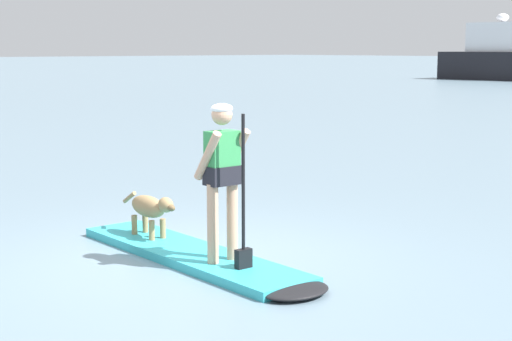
{
  "coord_description": "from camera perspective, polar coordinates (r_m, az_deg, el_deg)",
  "views": [
    {
      "loc": [
        6.89,
        -5.32,
        2.34
      ],
      "look_at": [
        0.0,
        1.0,
        0.9
      ],
      "focal_mm": 55.78,
      "sensor_mm": 36.0,
      "label": 1
    }
  ],
  "objects": [
    {
      "name": "person_paddler",
      "position": [
        8.3,
        -2.37,
        -0.02
      ],
      "size": [
        0.61,
        0.49,
        1.68
      ],
      "color": "tan",
      "rests_on": "paddleboard"
    },
    {
      "name": "moored_boat_far_port",
      "position": [
        61.78,
        17.62,
        7.67
      ],
      "size": [
        10.67,
        3.18,
        4.88
      ],
      "color": "black",
      "rests_on": "ground_plane"
    },
    {
      "name": "ground_plane",
      "position": [
        9.01,
        -4.72,
        -6.32
      ],
      "size": [
        400.0,
        400.0,
        0.0
      ],
      "primitive_type": "plane",
      "color": "slate"
    },
    {
      "name": "paddleboard",
      "position": [
        8.82,
        -3.86,
        -6.32
      ],
      "size": [
        3.77,
        0.94,
        0.1
      ],
      "color": "#33B2BF",
      "rests_on": "ground_plane"
    },
    {
      "name": "dog",
      "position": [
        9.58,
        -7.59,
        -2.68
      ],
      "size": [
        1.12,
        0.25,
        0.53
      ],
      "color": "#997A51",
      "rests_on": "paddleboard"
    }
  ]
}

